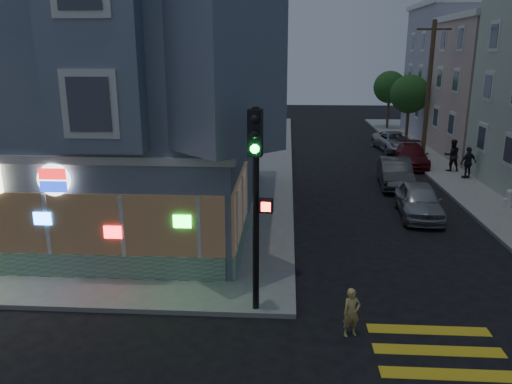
# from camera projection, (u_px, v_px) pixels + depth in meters

# --- Properties ---
(ground) EXTENTS (120.00, 120.00, 0.00)m
(ground) POSITION_uv_depth(u_px,v_px,m) (173.00, 358.00, 12.09)
(ground) COLOR black
(ground) RESTS_ON ground
(sidewalk_nw) EXTENTS (33.00, 42.00, 0.15)m
(sidewalk_nw) POSITION_uv_depth(u_px,v_px,m) (56.00, 156.00, 34.98)
(sidewalk_nw) COLOR gray
(sidewalk_nw) RESTS_ON ground
(corner_building) EXTENTS (14.60, 14.60, 11.40)m
(corner_building) POSITION_uv_depth(u_px,v_px,m) (86.00, 84.00, 21.42)
(corner_building) COLOR slate
(corner_building) RESTS_ON sidewalk_nw
(row_house_d) EXTENTS (12.00, 8.60, 10.50)m
(row_house_d) POSITION_uv_depth(u_px,v_px,m) (488.00, 73.00, 42.10)
(row_house_d) COLOR #A4A1B1
(row_house_d) RESTS_ON sidewalk_ne
(utility_pole) EXTENTS (2.20, 0.30, 9.00)m
(utility_pole) POSITION_uv_depth(u_px,v_px,m) (429.00, 88.00, 33.11)
(utility_pole) COLOR #4C3826
(utility_pole) RESTS_ON sidewalk_ne
(street_tree_near) EXTENTS (3.00, 3.00, 5.30)m
(street_tree_near) POSITION_uv_depth(u_px,v_px,m) (410.00, 94.00, 39.10)
(street_tree_near) COLOR #4C3826
(street_tree_near) RESTS_ON sidewalk_ne
(street_tree_far) EXTENTS (3.00, 3.00, 5.30)m
(street_tree_far) POSITION_uv_depth(u_px,v_px,m) (390.00, 87.00, 46.78)
(street_tree_far) COLOR #4C3826
(street_tree_far) RESTS_ON sidewalk_ne
(running_child) EXTENTS (0.56, 0.46, 1.31)m
(running_child) POSITION_uv_depth(u_px,v_px,m) (351.00, 312.00, 12.88)
(running_child) COLOR tan
(running_child) RESTS_ON ground
(pedestrian_a) EXTENTS (0.97, 0.77, 1.93)m
(pedestrian_a) POSITION_uv_depth(u_px,v_px,m) (452.00, 155.00, 30.15)
(pedestrian_a) COLOR black
(pedestrian_a) RESTS_ON sidewalk_ne
(pedestrian_b) EXTENTS (1.15, 0.83, 1.81)m
(pedestrian_b) POSITION_uv_depth(u_px,v_px,m) (468.00, 163.00, 28.42)
(pedestrian_b) COLOR #25232B
(pedestrian_b) RESTS_ON sidewalk_ne
(parked_car_a) EXTENTS (2.07, 4.49, 1.49)m
(parked_car_a) POSITION_uv_depth(u_px,v_px,m) (419.00, 200.00, 22.29)
(parked_car_a) COLOR #9FA1A6
(parked_car_a) RESTS_ON ground
(parked_car_b) EXTENTS (1.98, 4.72, 1.52)m
(parked_car_b) POSITION_uv_depth(u_px,v_px,m) (395.00, 173.00, 27.28)
(parked_car_b) COLOR #35373A
(parked_car_b) RESTS_ON ground
(parked_car_c) EXTENTS (2.44, 4.91, 1.37)m
(parked_car_c) POSITION_uv_depth(u_px,v_px,m) (411.00, 156.00, 32.17)
(parked_car_c) COLOR #59141C
(parked_car_c) RESTS_ON ground
(parked_car_d) EXTENTS (2.97, 5.26, 1.39)m
(parked_car_d) POSITION_uv_depth(u_px,v_px,m) (395.00, 142.00, 37.16)
(parked_car_d) COLOR #ADB1B8
(parked_car_d) RESTS_ON ground
(traffic_signal) EXTENTS (0.67, 0.63, 5.65)m
(traffic_signal) POSITION_uv_depth(u_px,v_px,m) (256.00, 178.00, 12.97)
(traffic_signal) COLOR black
(traffic_signal) RESTS_ON sidewalk_nw
(fire_hydrant) EXTENTS (0.51, 0.29, 0.88)m
(fire_hydrant) POSITION_uv_depth(u_px,v_px,m) (509.00, 198.00, 23.13)
(fire_hydrant) COLOR white
(fire_hydrant) RESTS_ON sidewalk_ne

